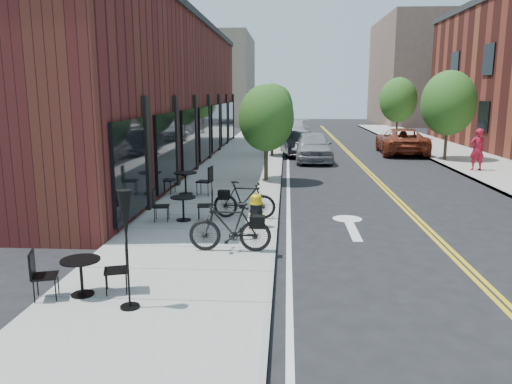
{
  "coord_description": "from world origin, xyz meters",
  "views": [
    {
      "loc": [
        0.22,
        -10.87,
        3.58
      ],
      "look_at": [
        -0.58,
        2.08,
        1.0
      ],
      "focal_mm": 35.0,
      "sensor_mm": 36.0,
      "label": 1
    }
  ],
  "objects": [
    {
      "name": "bicycle_right",
      "position": [
        -0.94,
        2.71,
        0.65
      ],
      "size": [
        1.78,
        0.6,
        1.06
      ],
      "primitive_type": "imported",
      "rotation": [
        0.0,
        0.0,
        1.51
      ],
      "color": "black",
      "rests_on": "sidewalk_near"
    },
    {
      "name": "tree_far_b",
      "position": [
        8.6,
        16.0,
        3.06
      ],
      "size": [
        2.8,
        2.8,
        4.62
      ],
      "color": "#382B1E",
      "rests_on": "sidewalk_far"
    },
    {
      "name": "sidewalk_near",
      "position": [
        -2.0,
        10.0,
        0.06
      ],
      "size": [
        4.0,
        70.0,
        0.12
      ],
      "primitive_type": "cube",
      "color": "#9E9B93",
      "rests_on": "ground"
    },
    {
      "name": "pedestrian",
      "position": [
        8.84,
        12.21,
        1.07
      ],
      "size": [
        0.75,
        0.54,
        1.89
      ],
      "primitive_type": "imported",
      "rotation": [
        0.0,
        0.0,
        3.28
      ],
      "color": "#A4152C",
      "rests_on": "sidewalk_far"
    },
    {
      "name": "tree_near_b",
      "position": [
        -0.6,
        17.0,
        2.71
      ],
      "size": [
        2.3,
        2.3,
        3.98
      ],
      "color": "#382B1E",
      "rests_on": "sidewalk_near"
    },
    {
      "name": "building_near",
      "position": [
        -6.5,
        14.0,
        3.5
      ],
      "size": [
        5.0,
        28.0,
        7.0
      ],
      "primitive_type": "cube",
      "color": "#4A1817",
      "rests_on": "ground"
    },
    {
      "name": "parked_car_b",
      "position": [
        0.8,
        18.26,
        0.74
      ],
      "size": [
        2.11,
        4.63,
        1.47
      ],
      "primitive_type": "imported",
      "rotation": [
        0.0,
        0.0,
        0.12
      ],
      "color": "black",
      "rests_on": "ground"
    },
    {
      "name": "ground",
      "position": [
        0.0,
        0.0,
        0.0
      ],
      "size": [
        120.0,
        120.0,
        0.0
      ],
      "primitive_type": "plane",
      "color": "black",
      "rests_on": "ground"
    },
    {
      "name": "bicycle_left",
      "position": [
        -1.01,
        -0.28,
        0.67
      ],
      "size": [
        1.84,
        0.52,
        1.1
      ],
      "primitive_type": "imported",
      "rotation": [
        0.0,
        0.0,
        -1.57
      ],
      "color": "black",
      "rests_on": "sidewalk_near"
    },
    {
      "name": "bistro_set_a",
      "position": [
        -3.31,
        -2.89,
        0.55
      ],
      "size": [
        1.61,
        0.85,
        0.85
      ],
      "rotation": [
        0.0,
        0.0,
        0.31
      ],
      "color": "black",
      "rests_on": "sidewalk_near"
    },
    {
      "name": "bistro_set_b",
      "position": [
        -2.6,
        2.34,
        0.56
      ],
      "size": [
        1.64,
        0.78,
        0.87
      ],
      "rotation": [
        0.0,
        0.0,
        0.14
      ],
      "color": "black",
      "rests_on": "sidewalk_near"
    },
    {
      "name": "bg_building_left",
      "position": [
        -8.0,
        48.0,
        5.0
      ],
      "size": [
        8.0,
        14.0,
        10.0
      ],
      "primitive_type": "cube",
      "color": "#726656",
      "rests_on": "ground"
    },
    {
      "name": "tree_near_c",
      "position": [
        -0.6,
        25.0,
        2.53
      ],
      "size": [
        2.1,
        2.1,
        3.67
      ],
      "color": "#382B1E",
      "rests_on": "sidewalk_near"
    },
    {
      "name": "parked_car_c",
      "position": [
        0.8,
        28.44,
        0.75
      ],
      "size": [
        2.75,
        5.39,
        1.5
      ],
      "primitive_type": "imported",
      "rotation": [
        0.0,
        0.0,
        -0.13
      ],
      "color": "#B3B3B8",
      "rests_on": "ground"
    },
    {
      "name": "tree_near_a",
      "position": [
        -0.6,
        9.0,
        2.6
      ],
      "size": [
        2.2,
        2.2,
        3.81
      ],
      "color": "#382B1E",
      "rests_on": "sidewalk_near"
    },
    {
      "name": "patio_umbrella",
      "position": [
        -2.32,
        -3.35,
        1.53
      ],
      "size": [
        0.32,
        0.32,
        1.97
      ],
      "color": "black",
      "rests_on": "sidewalk_near"
    },
    {
      "name": "bg_building_right",
      "position": [
        16.0,
        50.0,
        6.0
      ],
      "size": [
        10.0,
        16.0,
        12.0
      ],
      "primitive_type": "cube",
      "color": "brown",
      "rests_on": "ground"
    },
    {
      "name": "bistro_set_c",
      "position": [
        -3.27,
        5.95,
        0.62
      ],
      "size": [
        1.9,
        0.93,
        1.0
      ],
      "rotation": [
        0.0,
        0.0,
        -0.18
      ],
      "color": "black",
      "rests_on": "sidewalk_near"
    },
    {
      "name": "tree_far_c",
      "position": [
        8.6,
        28.0,
        3.06
      ],
      "size": [
        2.8,
        2.8,
        4.62
      ],
      "color": "#382B1E",
      "rests_on": "sidewalk_far"
    },
    {
      "name": "tree_near_d",
      "position": [
        -0.6,
        33.0,
        2.79
      ],
      "size": [
        2.4,
        2.4,
        4.11
      ],
      "color": "#382B1E",
      "rests_on": "sidewalk_near"
    },
    {
      "name": "fire_hydrant",
      "position": [
        -0.56,
        1.77,
        0.56
      ],
      "size": [
        0.53,
        0.53,
        0.93
      ],
      "rotation": [
        0.0,
        0.0,
        -0.41
      ],
      "color": "maroon",
      "rests_on": "sidewalk_near"
    },
    {
      "name": "parked_car_a",
      "position": [
        1.6,
        15.63,
        0.8
      ],
      "size": [
        1.97,
        4.72,
        1.6
      ],
      "primitive_type": "imported",
      "rotation": [
        0.0,
        0.0,
        0.02
      ],
      "color": "gray",
      "rests_on": "ground"
    },
    {
      "name": "parked_car_far",
      "position": [
        7.02,
        19.19,
        0.77
      ],
      "size": [
        2.91,
        5.7,
        1.54
      ],
      "primitive_type": "imported",
      "rotation": [
        0.0,
        0.0,
        3.08
      ],
      "color": "maroon",
      "rests_on": "ground"
    }
  ]
}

